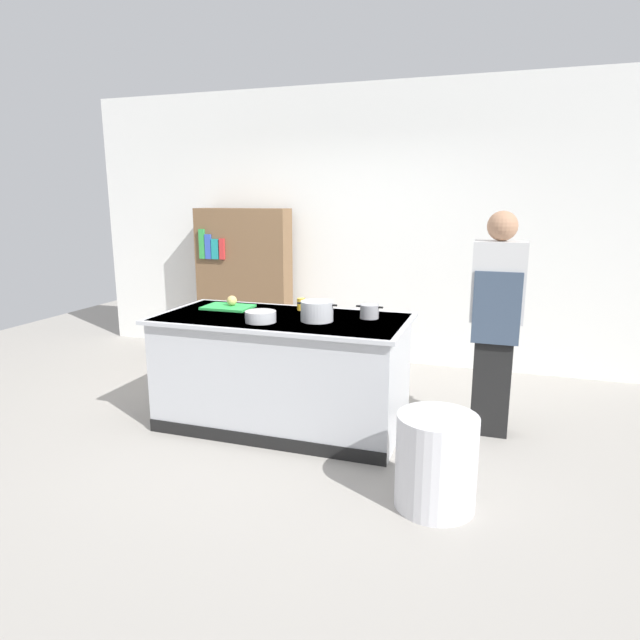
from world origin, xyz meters
name	(u,v)px	position (x,y,z in m)	size (l,w,h in m)	color
ground_plane	(283,424)	(0.00, 0.00, 0.00)	(10.00, 10.00, 0.00)	#9E9991
back_wall	(352,227)	(0.00, 2.10, 1.50)	(6.40, 0.12, 3.00)	white
counter_island	(282,370)	(0.00, 0.00, 0.47)	(1.98, 0.98, 0.90)	#B7BABF
cutting_board	(228,307)	(-0.56, 0.17, 0.91)	(0.40, 0.28, 0.02)	green
onion	(232,301)	(-0.54, 0.20, 0.96)	(0.09, 0.09, 0.09)	tan
stock_pot	(317,311)	(0.31, -0.05, 0.98)	(0.31, 0.25, 0.15)	#B7BABF
sauce_pan	(369,311)	(0.66, 0.17, 0.95)	(0.21, 0.14, 0.11)	#99999E
mixing_bowl	(261,317)	(-0.08, -0.22, 0.94)	(0.23, 0.23, 0.08)	#B7BABF
juice_cup	(301,304)	(0.05, 0.30, 0.95)	(0.07, 0.07, 0.10)	yellow
trash_bin	(436,461)	(1.32, -0.84, 0.29)	(0.48, 0.48, 0.57)	silver
person_chef	(496,319)	(1.60, 0.37, 0.91)	(0.38, 0.25, 1.72)	black
bookshelf	(244,283)	(-1.21, 1.80, 0.85)	(1.10, 0.31, 1.70)	brown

